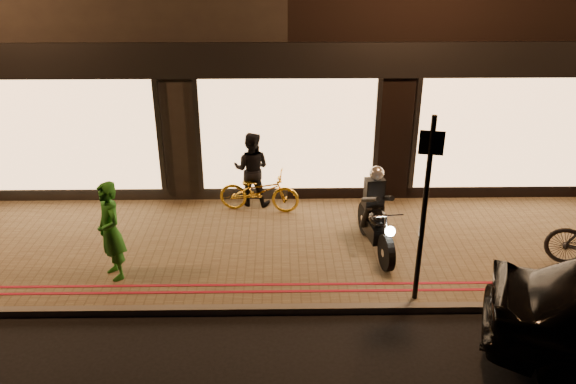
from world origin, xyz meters
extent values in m
plane|color=black|center=(0.00, 0.00, 0.00)|extent=(90.00, 90.00, 0.00)
cube|color=#726446|center=(0.00, 2.00, 0.06)|extent=(50.00, 4.00, 0.12)
cube|color=#59544C|center=(0.00, 0.05, 0.06)|extent=(50.00, 0.14, 0.12)
cube|color=maroon|center=(0.00, 0.45, 0.12)|extent=(50.00, 0.06, 0.01)
cube|color=maroon|center=(0.00, 0.65, 0.12)|extent=(50.00, 0.06, 0.01)
cube|color=black|center=(0.00, 3.95, 3.15)|extent=(48.00, 0.12, 0.70)
cube|color=#FBBD7D|center=(-4.50, 3.94, 1.61)|extent=(3.60, 0.06, 2.38)
cube|color=#FBBD7D|center=(0.00, 3.94, 1.61)|extent=(3.60, 0.06, 2.38)
cube|color=#FBBD7D|center=(4.50, 3.94, 1.61)|extent=(3.60, 0.06, 2.38)
cylinder|color=black|center=(1.64, 1.11, 0.44)|extent=(0.21, 0.65, 0.64)
cylinder|color=black|center=(1.46, 2.40, 0.44)|extent=(0.21, 0.65, 0.64)
cylinder|color=silver|center=(1.64, 1.11, 0.44)|extent=(0.16, 0.16, 0.14)
cylinder|color=silver|center=(1.46, 2.40, 0.44)|extent=(0.16, 0.16, 0.14)
cube|color=black|center=(1.55, 1.81, 0.52)|extent=(0.35, 0.73, 0.30)
ellipsoid|color=black|center=(1.56, 1.68, 0.82)|extent=(0.39, 0.54, 0.29)
cube|color=black|center=(1.50, 2.10, 0.82)|extent=(0.29, 0.58, 0.09)
cylinder|color=silver|center=(1.62, 1.26, 1.07)|extent=(0.60, 0.11, 0.03)
cylinder|color=silver|center=(1.64, 1.16, 0.74)|extent=(0.09, 0.33, 0.71)
sphere|color=white|center=(1.66, 1.02, 0.90)|extent=(0.19, 0.19, 0.17)
cylinder|color=silver|center=(1.60, 2.27, 0.40)|extent=(0.15, 0.55, 0.07)
cube|color=black|center=(1.52, 1.97, 1.17)|extent=(0.37, 0.26, 0.55)
sphere|color=#AAADB1|center=(1.53, 1.91, 1.58)|extent=(0.29, 0.29, 0.26)
cylinder|color=black|center=(1.41, 1.64, 1.20)|extent=(0.25, 0.60, 0.34)
cylinder|color=black|center=(1.73, 1.68, 1.20)|extent=(0.09, 0.60, 0.34)
cylinder|color=black|center=(1.39, 1.92, 0.72)|extent=(0.22, 0.29, 0.46)
cylinder|color=black|center=(1.67, 1.95, 0.72)|extent=(0.16, 0.28, 0.46)
cylinder|color=black|center=(1.96, 0.25, 1.62)|extent=(0.10, 0.10, 3.00)
cube|color=black|center=(1.96, 0.25, 2.72)|extent=(0.35, 0.11, 0.35)
imported|color=gold|center=(-0.60, 3.45, 0.56)|extent=(1.74, 0.82, 0.88)
imported|color=#206B1C|center=(-2.95, 0.98, 0.97)|extent=(0.70, 0.74, 1.70)
imported|color=black|center=(-0.76, 3.79, 0.92)|extent=(0.87, 0.73, 1.60)
camera|label=1|loc=(-0.18, -7.16, 5.32)|focal=35.00mm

